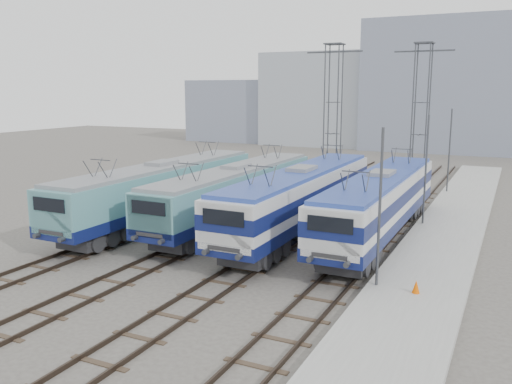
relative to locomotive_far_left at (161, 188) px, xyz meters
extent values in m
plane|color=#514C47|center=(6.75, -7.87, -2.32)|extent=(160.00, 160.00, 0.00)
cube|color=#9E9E99|center=(16.95, 0.13, -2.17)|extent=(4.00, 70.00, 0.30)
cube|color=#0F184F|center=(0.00, 0.23, -0.90)|extent=(2.96, 18.71, 0.62)
cube|color=teal|center=(0.00, 0.23, 0.35)|extent=(2.91, 18.71, 1.87)
cube|color=teal|center=(0.00, -8.76, 0.16)|extent=(2.68, 0.73, 2.12)
cube|color=slate|center=(0.00, 0.23, 1.39)|extent=(2.68, 17.96, 0.21)
cube|color=#262628|center=(0.00, -6.01, -1.68)|extent=(2.18, 3.74, 0.70)
cube|color=#262628|center=(0.00, 6.46, -1.68)|extent=(2.18, 3.74, 0.70)
cube|color=#0F184F|center=(4.50, 1.81, -0.94)|extent=(2.86, 18.03, 0.60)
cube|color=teal|center=(4.50, 1.81, 0.26)|extent=(2.81, 18.03, 1.80)
cube|color=teal|center=(4.50, -6.85, 0.08)|extent=(2.58, 0.70, 2.04)
cube|color=slate|center=(4.50, 1.81, 1.26)|extent=(2.58, 17.31, 0.20)
cube|color=#262628|center=(4.50, -4.20, -1.69)|extent=(2.10, 3.61, 0.68)
cube|color=#262628|center=(4.50, 7.83, -1.69)|extent=(2.10, 3.61, 0.68)
cube|color=#0F184F|center=(9.00, 1.58, -0.89)|extent=(2.98, 18.84, 0.63)
cube|color=silver|center=(9.00, 1.58, 0.37)|extent=(2.93, 18.84, 1.88)
cube|color=#0F184F|center=(9.00, 1.58, 0.31)|extent=(2.97, 18.86, 0.73)
cube|color=silver|center=(9.00, -7.47, 0.18)|extent=(2.70, 0.73, 2.13)
cube|color=#263E95|center=(9.00, 1.58, 1.41)|extent=(2.70, 18.08, 0.21)
cube|color=#262628|center=(9.00, -4.70, -1.67)|extent=(2.20, 3.77, 0.71)
cube|color=#262628|center=(9.00, 7.86, -1.67)|extent=(2.20, 3.77, 0.71)
cube|color=#0F184F|center=(13.50, 2.47, -0.92)|extent=(2.91, 18.39, 0.61)
cube|color=silver|center=(13.50, 2.47, 0.31)|extent=(2.86, 18.39, 1.84)
cube|color=#0F184F|center=(13.50, 2.47, 0.26)|extent=(2.90, 18.41, 0.72)
cube|color=silver|center=(13.50, -6.37, 0.12)|extent=(2.63, 0.72, 2.08)
cube|color=#263E95|center=(13.50, 2.47, 1.33)|extent=(2.63, 17.66, 0.20)
cube|color=#262628|center=(13.50, -3.66, -1.68)|extent=(2.15, 3.68, 0.69)
cube|color=#262628|center=(13.50, 8.60, -1.68)|extent=(2.15, 3.68, 0.69)
cylinder|color=#3F4247|center=(6.20, 13.58, 3.68)|extent=(0.10, 0.10, 12.00)
cylinder|color=#3F4247|center=(7.30, 13.58, 3.68)|extent=(0.10, 0.10, 12.00)
cylinder|color=#3F4247|center=(6.20, 14.68, 3.68)|extent=(0.10, 0.10, 12.00)
cylinder|color=#3F4247|center=(7.30, 14.68, 3.68)|extent=(0.10, 0.10, 12.00)
cube|color=#3F4247|center=(6.75, 14.13, 9.08)|extent=(4.50, 0.12, 0.12)
cylinder|color=#3F4247|center=(12.70, 15.58, 3.68)|extent=(0.10, 0.10, 12.00)
cylinder|color=#3F4247|center=(13.80, 15.58, 3.68)|extent=(0.10, 0.10, 12.00)
cylinder|color=#3F4247|center=(12.70, 16.68, 3.68)|extent=(0.10, 0.10, 12.00)
cylinder|color=#3F4247|center=(13.80, 16.68, 3.68)|extent=(0.10, 0.10, 12.00)
cube|color=#3F4247|center=(13.25, 16.13, 9.08)|extent=(4.50, 0.12, 0.12)
cylinder|color=#3F4247|center=(15.35, -5.87, 1.18)|extent=(0.12, 0.12, 7.00)
cylinder|color=#3F4247|center=(15.35, 6.13, 1.18)|extent=(0.12, 0.12, 7.00)
cylinder|color=#3F4247|center=(15.35, 18.13, 1.18)|extent=(0.12, 0.12, 7.00)
cone|color=#E85600|center=(17.03, -6.12, -1.75)|extent=(0.32, 0.32, 0.55)
cube|color=#9AA2AD|center=(-7.25, 54.13, 4.68)|extent=(18.00, 12.00, 14.00)
cube|color=gray|center=(10.75, 54.13, 6.68)|extent=(22.00, 14.00, 18.00)
cube|color=gray|center=(-23.25, 54.13, 2.68)|extent=(14.00, 10.00, 10.00)
camera|label=1|loc=(20.32, -27.88, 6.17)|focal=38.00mm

